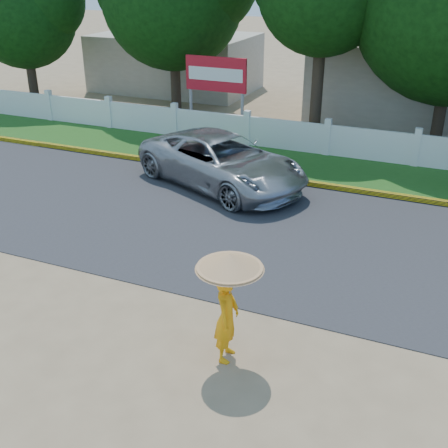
% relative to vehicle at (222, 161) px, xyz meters
% --- Properties ---
extents(ground, '(120.00, 120.00, 0.00)m').
position_rel_vehicle_xyz_m(ground, '(2.22, -7.06, -0.78)').
color(ground, '#9E8460').
rests_on(ground, ground).
extents(road, '(60.00, 7.00, 0.02)m').
position_rel_vehicle_xyz_m(road, '(2.22, -2.56, -0.77)').
color(road, '#38383A').
rests_on(road, ground).
extents(grass_verge, '(60.00, 3.50, 0.03)m').
position_rel_vehicle_xyz_m(grass_verge, '(2.22, 2.69, -0.76)').
color(grass_verge, '#2D601E').
rests_on(grass_verge, ground).
extents(curb, '(40.00, 0.18, 0.16)m').
position_rel_vehicle_xyz_m(curb, '(2.22, 0.99, -0.70)').
color(curb, yellow).
rests_on(curb, ground).
extents(fence, '(40.00, 0.10, 1.10)m').
position_rel_vehicle_xyz_m(fence, '(2.22, 4.14, -0.23)').
color(fence, silver).
rests_on(fence, ground).
extents(building_near, '(10.00, 6.00, 3.20)m').
position_rel_vehicle_xyz_m(building_near, '(5.22, 10.94, 0.82)').
color(building_near, '#B7AD99').
rests_on(building_near, ground).
extents(building_far, '(8.00, 5.00, 2.80)m').
position_rel_vehicle_xyz_m(building_far, '(-7.78, 11.94, 0.62)').
color(building_far, '#B7AD99').
rests_on(building_far, ground).
extents(vehicle, '(6.17, 4.60, 1.56)m').
position_rel_vehicle_xyz_m(vehicle, '(0.00, 0.00, 0.00)').
color(vehicle, '#9A9DA2').
rests_on(vehicle, ground).
extents(monk_with_parasol, '(1.13, 1.13, 2.06)m').
position_rel_vehicle_xyz_m(monk_with_parasol, '(3.34, -7.51, 0.56)').
color(monk_with_parasol, '#FFA00D').
rests_on(monk_with_parasol, ground).
extents(billboard, '(2.50, 0.13, 2.95)m').
position_rel_vehicle_xyz_m(billboard, '(-2.51, 5.24, 1.36)').
color(billboard, gray).
rests_on(billboard, ground).
extents(tree_row, '(36.21, 7.11, 8.82)m').
position_rel_vehicle_xyz_m(tree_row, '(5.16, 7.10, 4.24)').
color(tree_row, '#473828').
rests_on(tree_row, ground).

